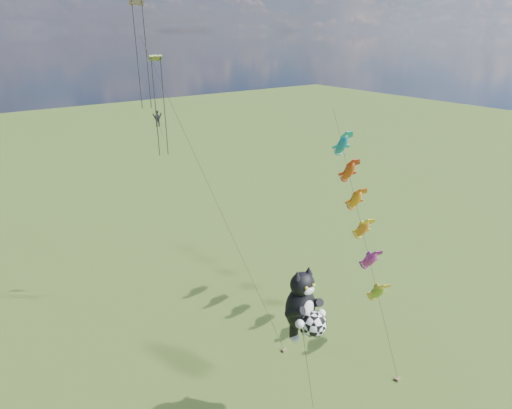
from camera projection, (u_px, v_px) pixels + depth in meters
cat_kite_rig at (304, 307)px, 27.72m from camera, size 2.47×4.17×11.73m
fish_windsock_rig at (359, 215)px, 37.73m from camera, size 6.16×14.82×18.76m
parafoil_rig at (158, 97)px, 38.11m from camera, size 4.49×17.13×28.22m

